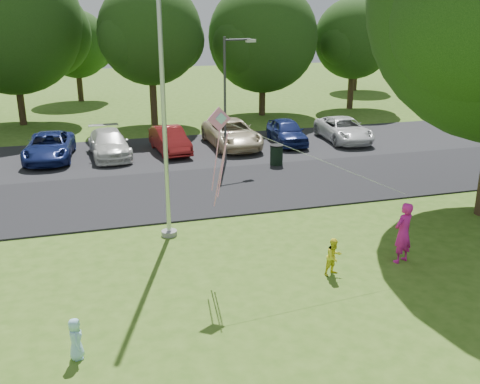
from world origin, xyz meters
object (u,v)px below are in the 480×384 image
object	(u,v)px
child_yellow	(334,257)
flagpole	(163,106)
child_blue	(76,339)
street_lamp	(229,89)
trash_can	(276,155)
kite	(223,137)
woman	(403,233)

from	to	relation	value
child_yellow	flagpole	bearing A→B (deg)	117.87
child_yellow	child_blue	bearing A→B (deg)	179.19
street_lamp	child_yellow	bearing A→B (deg)	-104.32
trash_can	child_blue	bearing A→B (deg)	-125.36
trash_can	kite	bearing A→B (deg)	-117.41
flagpole	child_blue	xyz separation A→B (m)	(-2.85, -5.85, -3.71)
child_yellow	kite	distance (m)	4.42
street_lamp	child_yellow	size ratio (longest dim) A/B	5.49
flagpole	trash_can	distance (m)	9.79
flagpole	street_lamp	world-z (taller)	flagpole
trash_can	kite	distance (m)	11.38
trash_can	child_yellow	size ratio (longest dim) A/B	0.95
flagpole	kite	bearing A→B (deg)	-69.95
flagpole	kite	size ratio (longest dim) A/B	1.84
trash_can	woman	bearing A→B (deg)	-90.02
child_blue	street_lamp	bearing A→B (deg)	-30.69
trash_can	street_lamp	bearing A→B (deg)	149.15
child_yellow	child_blue	world-z (taller)	child_yellow
child_blue	child_yellow	bearing A→B (deg)	-77.68
street_lamp	child_yellow	xyz separation A→B (m)	(-0.27, -11.81, -2.94)
child_yellow	kite	size ratio (longest dim) A/B	0.19
flagpole	street_lamp	distance (m)	8.94
trash_can	kite	size ratio (longest dim) A/B	0.18
flagpole	trash_can	size ratio (longest dim) A/B	10.03
flagpole	child_yellow	size ratio (longest dim) A/B	9.50
trash_can	kite	xyz separation A→B (m)	(-5.01, -9.67, 3.30)
woman	child_blue	size ratio (longest dim) A/B	1.95
street_lamp	trash_can	world-z (taller)	street_lamp
child_blue	kite	size ratio (longest dim) A/B	0.17
woman	child_yellow	xyz separation A→B (m)	(-2.20, -0.17, -0.37)
kite	child_yellow	bearing A→B (deg)	-24.99
flagpole	trash_can	xyz separation A→B (m)	(6.08, 6.74, -3.66)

